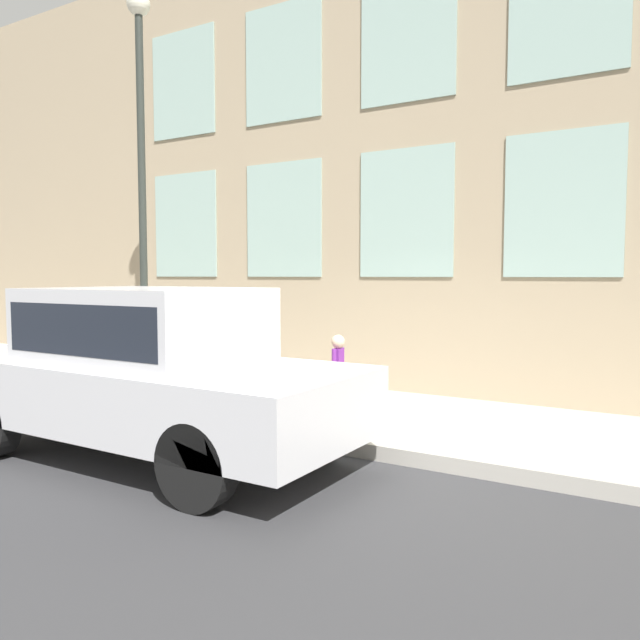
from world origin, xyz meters
TOP-DOWN VIEW (x-y plane):
  - ground_plane at (0.00, 0.00)m, footprint 80.00×80.00m
  - sidewalk at (1.57, 0.00)m, footprint 3.13×60.00m
  - building_facade at (3.28, -0.00)m, footprint 0.33×40.00m
  - fire_hydrant at (0.70, 0.40)m, footprint 0.32×0.44m
  - person at (0.90, -0.03)m, footprint 0.27×0.18m
  - parked_car_silver_near at (-1.22, 1.24)m, footprint 2.04×5.01m
  - street_lamp at (0.91, 3.55)m, footprint 0.36×0.36m

SIDE VIEW (x-z plane):
  - ground_plane at x=0.00m, z-range 0.00..0.00m
  - sidewalk at x=1.57m, z-range 0.00..0.18m
  - fire_hydrant at x=0.70m, z-range 0.18..0.87m
  - person at x=0.90m, z-range 0.29..1.41m
  - parked_car_silver_near at x=-1.22m, z-range 0.09..2.02m
  - street_lamp at x=0.91m, z-range 0.88..7.15m
  - building_facade at x=3.28m, z-range 0.00..8.08m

